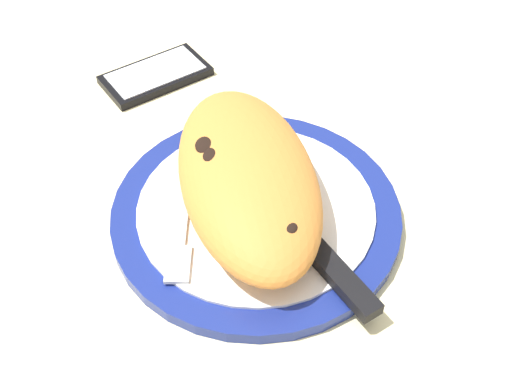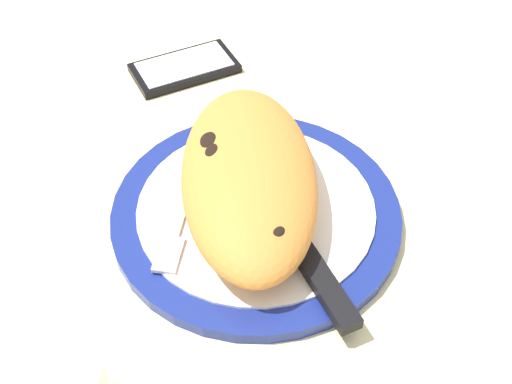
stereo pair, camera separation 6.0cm
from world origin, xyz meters
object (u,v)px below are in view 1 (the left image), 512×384
Objects in this scene: plate at (256,212)px; smartphone at (156,75)px; knife at (318,254)px; calzone at (248,177)px; fork at (183,224)px.

plate reaches higher than smartphone.
plate is 1.42× the size of knife.
calzone is 1.62× the size of fork.
plate is 25.52cm from smartphone.
calzone is 24.93cm from smartphone.
fork is 1.19× the size of smartphone.
knife is at bearing 71.61° from fork.
fork is (2.90, -6.11, -3.06)cm from calzone.
calzone is at bearing -138.48° from knife.
calzone reaches higher than plate.
plate is at bearing -139.28° from knife.
knife reaches higher than plate.
knife is (4.09, 12.30, 0.29)cm from fork.
fork is at bearing -64.66° from calzone.
calzone reaches higher than smartphone.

